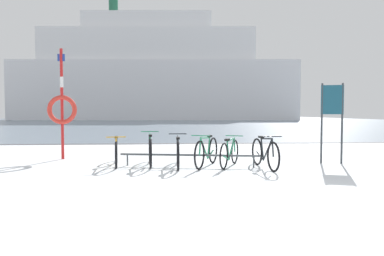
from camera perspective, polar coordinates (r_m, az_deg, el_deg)
The scene contains 11 objects.
ground at distance 58.30m, azimuth -1.93°, elevation 1.25°, with size 80.00×132.00×0.08m.
bike_rack at distance 8.32m, azimuth -0.45°, elevation -4.68°, with size 3.43×0.62×0.31m.
bicycle_0 at distance 8.73m, azimuth -12.66°, elevation -3.91°, with size 0.46×1.72×0.75m.
bicycle_1 at distance 8.54m, azimuth -7.07°, elevation -3.77°, with size 0.46×1.69×0.84m.
bicycle_2 at distance 8.25m, azimuth -2.40°, elevation -4.11°, with size 0.46×1.77×0.79m.
bicycle_3 at distance 8.33m, azimuth 2.48°, elevation -4.02°, with size 0.78×1.61×0.80m.
bicycle_4 at distance 8.36m, azimuth 6.38°, elevation -4.16°, with size 0.76×1.47×0.74m.
bicycle_5 at distance 8.20m, azimuth 12.17°, elevation -4.18°, with size 0.46×1.70×0.80m.
info_sign at distance 9.44m, azimuth 22.57°, elevation 2.99°, with size 0.54×0.19×2.08m.
rescue_post at distance 10.25m, azimuth -21.08°, elevation 3.23°, with size 0.83×0.13×3.12m.
ferry_ship at distance 64.25m, azimuth -6.57°, elevation 8.61°, with size 51.95×12.55×24.12m.
Camera 1 is at (-1.64, -4.36, 1.32)m, focal length 31.60 mm.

